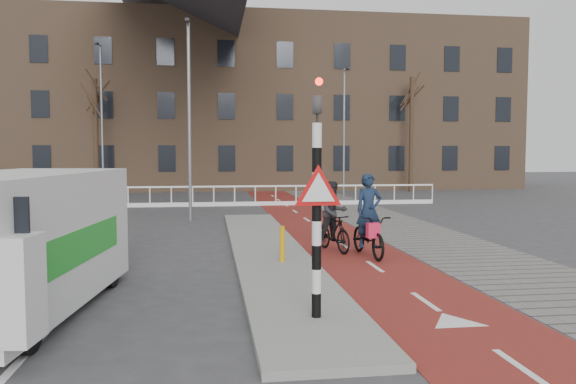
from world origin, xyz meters
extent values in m
plane|color=#38383A|center=(0.00, 0.00, 0.00)|extent=(120.00, 120.00, 0.00)
cube|color=maroon|center=(1.50, 10.00, 0.01)|extent=(2.50, 60.00, 0.01)
cube|color=slate|center=(4.30, 10.00, 0.01)|extent=(3.00, 60.00, 0.01)
cube|color=gray|center=(-0.70, 4.00, 0.06)|extent=(1.80, 16.00, 0.12)
cylinder|color=black|center=(-0.60, -2.00, 1.56)|extent=(0.14, 0.14, 2.88)
imported|color=black|center=(-0.60, -2.00, 3.40)|extent=(0.13, 0.16, 0.80)
cylinder|color=#FF0C05|center=(-0.60, -2.14, 3.58)|extent=(0.11, 0.02, 0.11)
cylinder|color=#CD990B|center=(-0.57, 2.30, 0.52)|extent=(0.12, 0.12, 0.81)
imported|color=black|center=(1.71, 3.24, 0.53)|extent=(0.87, 2.03, 1.04)
imported|color=#13223A|center=(1.71, 3.24, 1.15)|extent=(0.70, 0.49, 1.80)
cube|color=#DE1F47|center=(1.66, 2.69, 0.73)|extent=(0.31, 0.22, 0.36)
imported|color=black|center=(1.00, 4.03, 0.51)|extent=(0.93, 1.74, 1.01)
imported|color=#232325|center=(1.00, 4.03, 1.04)|extent=(0.91, 0.79, 1.58)
cube|color=silver|center=(-5.19, -0.81, 1.20)|extent=(2.71, 5.45, 2.09)
cube|color=green|center=(-4.14, -0.81, 1.10)|extent=(0.42, 3.33, 0.55)
cylinder|color=black|center=(-4.53, -2.69, 0.37)|extent=(0.35, 0.76, 0.73)
cylinder|color=black|center=(-5.86, 1.06, 0.37)|extent=(0.35, 0.76, 0.73)
cylinder|color=black|center=(-4.10, 0.85, 0.37)|extent=(0.35, 0.76, 0.73)
cube|color=silver|center=(-5.00, 17.00, 0.95)|extent=(28.00, 0.08, 0.08)
cube|color=silver|center=(-5.00, 17.00, 0.10)|extent=(28.00, 0.10, 0.20)
cube|color=#7F6047|center=(-3.00, 32.00, 6.00)|extent=(46.00, 10.00, 12.00)
cylinder|color=#2F2114|center=(-8.86, 24.56, 3.46)|extent=(0.30, 0.30, 6.92)
cylinder|color=#2F2114|center=(11.02, 25.62, 3.77)|extent=(0.27, 0.27, 7.54)
cylinder|color=slate|center=(-2.91, 11.40, 3.70)|extent=(0.12, 0.12, 7.39)
cylinder|color=slate|center=(-8.28, 23.39, 4.37)|extent=(0.12, 0.12, 8.73)
cylinder|color=slate|center=(5.35, 21.00, 3.63)|extent=(0.12, 0.12, 7.26)
camera|label=1|loc=(-2.15, -10.08, 2.56)|focal=35.00mm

